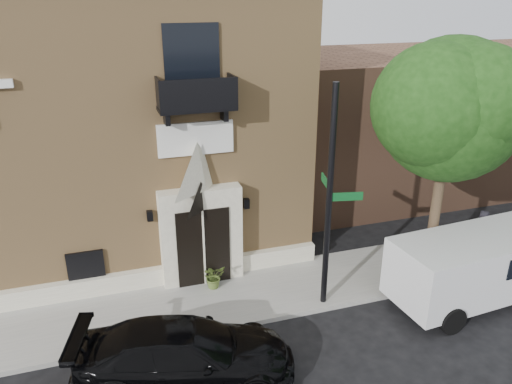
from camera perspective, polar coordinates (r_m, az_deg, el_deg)
ground at (r=14.97m, az=0.20°, el=-15.00°), size 120.00×120.00×0.00m
sidewalk at (r=16.36m, az=1.92°, el=-11.12°), size 42.00×3.00×0.15m
church at (r=19.81m, az=-15.52°, el=8.45°), size 12.20×11.01×9.30m
neighbour_building at (r=26.38m, az=19.42°, el=8.03°), size 18.00×8.00×6.40m
street_tree_left at (r=15.56m, az=21.65°, el=8.82°), size 4.97×4.38×7.77m
black_sedan at (r=12.91m, az=-8.10°, el=-17.87°), size 5.73×3.41×1.56m
cargo_van at (r=16.90m, az=24.40°, el=-7.55°), size 5.57×2.62×2.21m
street_sign at (r=14.27m, az=8.41°, el=-0.91°), size 1.05×1.18×6.68m
fire_hydrant at (r=17.83m, az=20.47°, el=-8.05°), size 0.40×0.32×0.70m
dumpster at (r=19.51m, az=26.32°, el=-5.25°), size 2.33×1.78×1.34m
planter at (r=16.22m, az=-4.86°, el=-9.59°), size 0.84×0.78×0.77m
pedestrian_near at (r=19.19m, az=24.15°, el=-4.48°), size 0.78×0.62×1.86m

